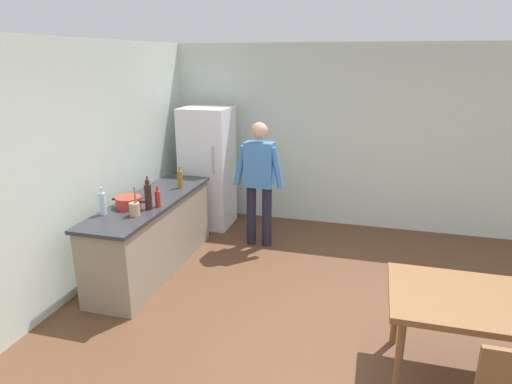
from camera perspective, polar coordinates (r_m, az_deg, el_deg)
The scene contains 14 objects.
ground_plane at distance 4.40m, azimuth 6.42°, elevation -17.63°, with size 14.00×14.00×0.00m, color brown.
wall_back at distance 6.70m, azimuth 10.95°, elevation 7.03°, with size 6.40×0.12×2.70m, color silver.
wall_left at distance 5.02m, azimuth -23.32°, elevation 2.50°, with size 0.12×5.60×2.70m, color silver.
kitchen_counter at distance 5.44m, azimuth -13.32°, elevation -5.41°, with size 0.64×2.20×0.90m.
refrigerator at distance 6.64m, azimuth -6.31°, elevation 3.17°, with size 0.70×0.67×1.80m.
person at distance 5.82m, azimuth 0.41°, elevation 2.04°, with size 0.70×0.22×1.70m.
dining_table at distance 3.87m, azimuth 27.54°, elevation -13.27°, with size 1.40×0.90×0.75m.
cooking_pot at distance 5.06m, azimuth -16.29°, elevation -1.28°, with size 0.40×0.28×0.12m.
utensil_jar at distance 4.77m, azimuth -15.56°, elevation -2.10°, with size 0.11×0.11×0.32m.
bottle_water_clear at distance 4.89m, azimuth -19.40°, elevation -1.41°, with size 0.07×0.07×0.30m.
bottle_oil_amber at distance 5.64m, azimuth -9.88°, elevation 1.68°, with size 0.06×0.06×0.28m.
bottle_wine_dark at distance 4.91m, azimuth -13.89°, elevation -0.58°, with size 0.08×0.08×0.34m.
bottle_sauce_red at distance 4.98m, azimuth -12.71°, elevation -0.84°, with size 0.06×0.06×0.24m.
bottle_beer_brown at distance 5.35m, azimuth -13.96°, elevation 0.46°, with size 0.06×0.06×0.26m.
Camera 1 is at (0.50, -3.58, 2.52)m, focal length 30.66 mm.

